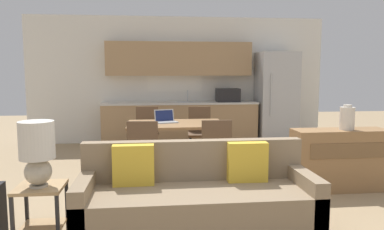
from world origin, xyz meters
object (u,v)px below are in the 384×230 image
(credenza, at_px, (339,160))
(dining_chair_near_right, at_px, (215,149))
(refrigerator, at_px, (276,98))
(dining_table, at_px, (176,127))
(couch, at_px, (196,196))
(dining_chair_far_left, at_px, (146,130))
(table_lamp, at_px, (37,150))
(dining_chair_far_right, at_px, (200,130))
(dining_chair_near_left, at_px, (144,151))
(vase, at_px, (347,118))
(side_table, at_px, (41,203))
(laptop, at_px, (166,119))

(credenza, distance_m, dining_chair_near_right, 1.62)
(refrigerator, xyz_separation_m, dining_table, (-2.29, -1.99, -0.29))
(couch, xyz_separation_m, dining_chair_far_left, (-0.51, 3.15, 0.16))
(dining_table, height_order, dining_chair_far_left, dining_chair_far_left)
(table_lamp, xyz_separation_m, dining_chair_far_right, (1.88, 3.12, -0.35))
(refrigerator, xyz_separation_m, dining_chair_far_right, (-1.81, -1.20, -0.47))
(dining_chair_near_right, bearing_deg, dining_chair_near_left, 0.66)
(couch, bearing_deg, table_lamp, -177.61)
(dining_table, relative_size, couch, 0.67)
(dining_chair_far_left, bearing_deg, dining_chair_far_right, 2.19)
(vase, height_order, dining_chair_far_left, vase)
(dining_chair_near_right, xyz_separation_m, dining_chair_far_right, (0.01, 1.65, 0.00))
(dining_chair_far_left, bearing_deg, couch, -73.48)
(couch, bearing_deg, credenza, 27.44)
(vase, bearing_deg, dining_chair_far_left, 140.58)
(side_table, relative_size, laptop, 1.33)
(side_table, height_order, credenza, credenza)
(couch, relative_size, table_lamp, 3.73)
(table_lamp, distance_m, dining_chair_near_left, 1.78)
(refrigerator, xyz_separation_m, credenza, (-0.24, -3.22, -0.57))
(laptop, bearing_deg, dining_chair_far_left, 95.53)
(dining_chair_far_left, bearing_deg, vase, -32.15)
(dining_chair_far_right, bearing_deg, couch, -93.77)
(dining_chair_near_left, relative_size, laptop, 2.39)
(laptop, bearing_deg, dining_chair_near_left, -125.68)
(refrigerator, distance_m, dining_chair_near_right, 3.42)
(side_table, xyz_separation_m, dining_chair_far_right, (1.88, 3.09, 0.16))
(dining_chair_near_right, bearing_deg, couch, 74.15)
(dining_chair_near_left, xyz_separation_m, dining_chair_far_right, (0.97, 1.64, 0.00))
(couch, height_order, dining_chair_far_left, dining_chair_far_left)
(vase, xyz_separation_m, laptop, (-2.27, 1.35, -0.16))
(dining_table, relative_size, dining_chair_near_right, 1.64)
(dining_chair_near_right, bearing_deg, vase, 167.70)
(dining_chair_far_right, bearing_deg, laptop, -128.45)
(couch, xyz_separation_m, dining_chair_near_right, (0.43, 1.41, 0.16))
(dining_chair_near_left, distance_m, laptop, 1.05)
(laptop, bearing_deg, refrigerator, 21.12)
(table_lamp, distance_m, dining_chair_near_right, 2.41)
(refrigerator, bearing_deg, laptop, -142.30)
(credenza, bearing_deg, dining_chair_near_left, 171.51)
(side_table, distance_m, vase, 3.72)
(couch, height_order, dining_chair_far_right, dining_chair_far_right)
(refrigerator, height_order, dining_chair_far_right, refrigerator)
(side_table, xyz_separation_m, dining_chair_far_left, (0.93, 3.18, 0.16))
(vase, bearing_deg, dining_chair_near_left, 171.29)
(side_table, xyz_separation_m, credenza, (3.45, 1.07, 0.06))
(refrigerator, bearing_deg, vase, -93.11)
(refrigerator, bearing_deg, dining_chair_near_right, -122.50)
(dining_table, xyz_separation_m, dining_chair_near_right, (0.48, -0.86, -0.18))
(dining_chair_near_left, xyz_separation_m, laptop, (0.33, 0.95, 0.29))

